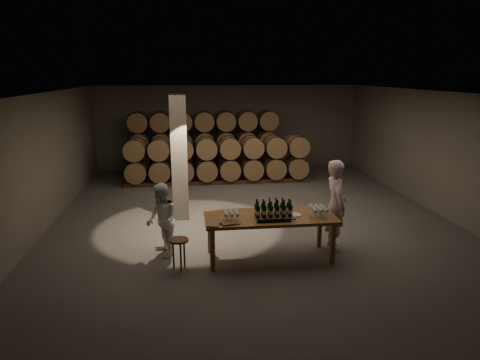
{
  "coord_description": "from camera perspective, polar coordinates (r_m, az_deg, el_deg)",
  "views": [
    {
      "loc": [
        -1.6,
        -10.44,
        3.68
      ],
      "look_at": [
        -0.33,
        -0.33,
        1.1
      ],
      "focal_mm": 32.0,
      "sensor_mm": 36.0,
      "label": 1
    }
  ],
  "objects": [
    {
      "name": "room",
      "position": [
        10.84,
        -8.09,
        3.01
      ],
      "size": [
        12.0,
        12.0,
        12.0
      ],
      "color": "#595653",
      "rests_on": "ground"
    },
    {
      "name": "tasting_table",
      "position": [
        8.59,
        4.01,
        -5.43
      ],
      "size": [
        2.6,
        1.1,
        0.9
      ],
      "color": "brown",
      "rests_on": "ground"
    },
    {
      "name": "barrel_stack_back",
      "position": [
        15.85,
        -4.77,
        5.14
      ],
      "size": [
        5.48,
        0.95,
        2.31
      ],
      "color": "#512F1C",
      "rests_on": "ground"
    },
    {
      "name": "barrel_stack_front",
      "position": [
        14.56,
        -2.96,
        2.88
      ],
      "size": [
        6.26,
        0.95,
        1.57
      ],
      "color": "#512F1C",
      "rests_on": "ground"
    },
    {
      "name": "bottle_cluster",
      "position": [
        8.5,
        4.48,
        -4.02
      ],
      "size": [
        0.74,
        0.24,
        0.35
      ],
      "color": "black",
      "rests_on": "tasting_table"
    },
    {
      "name": "lying_bottles",
      "position": [
        8.2,
        4.63,
        -5.37
      ],
      "size": [
        0.76,
        0.08,
        0.08
      ],
      "color": "black",
      "rests_on": "tasting_table"
    },
    {
      "name": "glass_cluster_left",
      "position": [
        8.26,
        -1.19,
        -4.49
      ],
      "size": [
        0.31,
        0.31,
        0.18
      ],
      "color": "silver",
      "rests_on": "tasting_table"
    },
    {
      "name": "glass_cluster_right",
      "position": [
        8.68,
        10.41,
        -3.77
      ],
      "size": [
        0.31,
        0.42,
        0.19
      ],
      "color": "silver",
      "rests_on": "tasting_table"
    },
    {
      "name": "plate",
      "position": [
        8.64,
        7.25,
        -4.62
      ],
      "size": [
        0.28,
        0.28,
        0.02
      ],
      "primitive_type": "cylinder",
      "color": "white",
      "rests_on": "tasting_table"
    },
    {
      "name": "notebook_near",
      "position": [
        8.08,
        -1.63,
        -5.79
      ],
      "size": [
        0.3,
        0.26,
        0.03
      ],
      "primitive_type": "cube",
      "rotation": [
        0.0,
        0.0,
        0.27
      ],
      "color": "brown",
      "rests_on": "tasting_table"
    },
    {
      "name": "notebook_corner",
      "position": [
        8.04,
        -3.55,
        -5.94
      ],
      "size": [
        0.28,
        0.32,
        0.02
      ],
      "primitive_type": "cube",
      "rotation": [
        0.0,
        0.0,
        -0.27
      ],
      "color": "brown",
      "rests_on": "tasting_table"
    },
    {
      "name": "pen",
      "position": [
        8.05,
        -0.32,
        -5.94
      ],
      "size": [
        0.15,
        0.06,
        0.01
      ],
      "primitive_type": "cylinder",
      "rotation": [
        0.0,
        1.57,
        0.33
      ],
      "color": "black",
      "rests_on": "tasting_table"
    },
    {
      "name": "stool",
      "position": [
        8.28,
        -8.12,
        -8.52
      ],
      "size": [
        0.37,
        0.37,
        0.61
      ],
      "rotation": [
        0.0,
        0.0,
        0.21
      ],
      "color": "#512F1C",
      "rests_on": "ground"
    },
    {
      "name": "person_man",
      "position": [
        9.19,
        12.62,
        -3.3
      ],
      "size": [
        0.47,
        0.71,
        1.94
      ],
      "primitive_type": "imported",
      "rotation": [
        0.0,
        0.0,
        1.56
      ],
      "color": "silver",
      "rests_on": "ground"
    },
    {
      "name": "person_woman",
      "position": [
        8.83,
        -10.38,
        -5.33
      ],
      "size": [
        0.79,
        0.89,
        1.52
      ],
      "primitive_type": "imported",
      "rotation": [
        0.0,
        0.0,
        -1.23
      ],
      "color": "white",
      "rests_on": "ground"
    }
  ]
}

